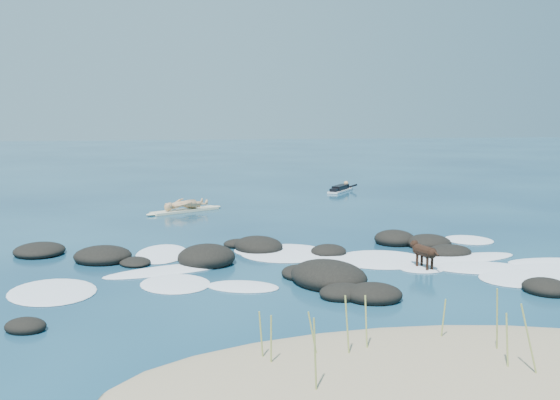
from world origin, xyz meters
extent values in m
plane|color=#0A2642|center=(0.00, 0.00, 0.00)|extent=(160.00, 160.00, 0.00)
ellipsoid|color=#9E8966|center=(0.00, -8.20, 0.00)|extent=(9.00, 4.40, 0.60)
cylinder|color=#9CA751|center=(0.96, -8.38, 0.56)|extent=(0.04, 0.16, 0.88)
cylinder|color=#9CA751|center=(1.14, -7.80, 0.66)|extent=(0.12, 0.10, 1.07)
cylinder|color=#9CA751|center=(-1.46, -7.38, 0.49)|extent=(0.16, 0.06, 0.74)
cylinder|color=#9CA751|center=(1.15, -8.60, 0.66)|extent=(0.22, 0.22, 1.05)
cylinder|color=#9CA751|center=(-2.09, -7.57, 0.51)|extent=(0.04, 0.07, 0.79)
cylinder|color=#9CA751|center=(-2.19, -7.30, 0.50)|extent=(0.08, 0.07, 0.76)
cylinder|color=#9CA751|center=(-0.99, -7.51, 0.61)|extent=(0.09, 0.11, 0.98)
cylinder|color=#9CA751|center=(-0.64, -7.31, 0.57)|extent=(0.04, 0.21, 0.89)
cylinder|color=#9CA751|center=(0.66, -7.09, 0.48)|extent=(0.09, 0.03, 0.72)
cylinder|color=#9CA751|center=(-1.72, -8.56, 0.64)|extent=(0.06, 0.09, 1.05)
ellipsoid|color=black|center=(0.55, -4.26, 0.11)|extent=(1.34, 1.24, 0.43)
ellipsoid|color=black|center=(-4.20, -0.33, 0.05)|extent=(0.95, 1.11, 0.20)
ellipsoid|color=black|center=(4.20, -4.45, 0.10)|extent=(1.19, 1.26, 0.39)
ellipsoid|color=black|center=(-1.48, 1.28, 0.07)|extent=(0.86, 0.76, 0.28)
ellipsoid|color=black|center=(2.98, 0.85, 0.13)|extent=(1.51, 1.54, 0.51)
ellipsoid|color=black|center=(3.81, -0.86, 0.09)|extent=(1.16, 0.94, 0.37)
ellipsoid|color=black|center=(-0.49, -2.25, 0.08)|extent=(0.88, 1.06, 0.33)
ellipsoid|color=black|center=(-0.98, 0.68, 0.12)|extent=(1.67, 1.83, 0.49)
ellipsoid|color=black|center=(-5.00, 0.20, 0.12)|extent=(1.91, 1.86, 0.49)
ellipsoid|color=black|center=(0.01, -3.99, 0.09)|extent=(1.10, 0.97, 0.37)
ellipsoid|color=black|center=(-2.47, -0.58, 0.16)|extent=(1.89, 1.93, 0.63)
ellipsoid|color=black|center=(-5.84, -4.85, 0.07)|extent=(0.90, 0.83, 0.28)
ellipsoid|color=black|center=(-0.01, -2.95, 0.16)|extent=(2.10, 2.33, 0.66)
ellipsoid|color=black|center=(0.75, -0.17, 0.09)|extent=(1.24, 1.23, 0.35)
ellipsoid|color=black|center=(3.75, 0.25, 0.11)|extent=(1.26, 1.30, 0.45)
ellipsoid|color=black|center=(-6.71, 1.31, 0.09)|extent=(1.48, 1.63, 0.38)
ellipsoid|color=white|center=(5.91, -2.10, 0.01)|extent=(2.29, 1.10, 0.12)
ellipsoid|color=white|center=(4.00, -1.34, 0.01)|extent=(3.13, 1.53, 0.12)
ellipsoid|color=white|center=(1.89, -1.03, 0.01)|extent=(2.67, 2.52, 0.12)
ellipsoid|color=white|center=(-0.80, 0.61, 0.01)|extent=(2.11, 2.02, 0.12)
ellipsoid|color=white|center=(-0.33, 0.16, 0.01)|extent=(3.00, 2.93, 0.12)
ellipsoid|color=white|center=(-1.87, -2.88, 0.01)|extent=(1.82, 1.48, 0.12)
ellipsoid|color=white|center=(5.56, -2.96, 0.01)|extent=(2.97, 2.58, 0.12)
ellipsoid|color=white|center=(0.64, -1.17, 0.01)|extent=(2.00, 1.94, 0.12)
ellipsoid|color=white|center=(-3.27, -2.38, 0.01)|extent=(1.96, 2.09, 0.12)
ellipsoid|color=white|center=(-3.55, 0.69, 0.01)|extent=(1.59, 2.51, 0.12)
ellipsoid|color=white|center=(-3.37, -1.15, 0.01)|extent=(3.28, 1.82, 0.12)
ellipsoid|color=white|center=(4.38, -3.35, 0.01)|extent=(2.28, 1.96, 0.12)
ellipsoid|color=white|center=(5.26, 0.86, 0.01)|extent=(1.78, 1.84, 0.12)
ellipsoid|color=white|center=(3.92, -2.31, 0.01)|extent=(2.69, 1.95, 0.12)
ellipsoid|color=white|center=(-5.78, -2.52, 0.01)|extent=(2.32, 2.57, 0.12)
ellipsoid|color=white|center=(2.52, -2.12, 0.01)|extent=(1.10, 0.90, 0.12)
cube|color=beige|center=(-2.66, 7.93, 0.05)|extent=(2.65, 1.88, 0.09)
ellipsoid|color=beige|center=(-1.47, 8.62, 0.05)|extent=(0.63, 0.55, 0.10)
ellipsoid|color=beige|center=(-3.84, 7.24, 0.05)|extent=(0.63, 0.55, 0.10)
imported|color=tan|center=(-2.66, 7.93, 0.99)|extent=(0.70, 0.78, 1.78)
cube|color=white|center=(4.92, 12.94, 0.05)|extent=(1.73, 2.09, 0.08)
ellipsoid|color=white|center=(5.58, 13.83, 0.05)|extent=(0.50, 0.55, 0.08)
cube|color=black|center=(4.92, 12.94, 0.20)|extent=(1.13, 1.34, 0.22)
sphere|color=tan|center=(5.39, 13.57, 0.32)|extent=(0.32, 0.32, 0.23)
cylinder|color=black|center=(5.25, 13.86, 0.19)|extent=(0.56, 0.22, 0.25)
cylinder|color=black|center=(5.71, 13.53, 0.19)|extent=(0.36, 0.53, 0.25)
cube|color=black|center=(4.47, 12.33, 0.16)|extent=(0.61, 0.65, 0.14)
cylinder|color=black|center=(2.52, -2.22, 0.45)|extent=(0.39, 0.59, 0.26)
sphere|color=black|center=(2.45, -1.99, 0.45)|extent=(0.33, 0.33, 0.27)
sphere|color=black|center=(2.58, -2.45, 0.45)|extent=(0.30, 0.30, 0.25)
sphere|color=black|center=(2.41, -1.84, 0.55)|extent=(0.24, 0.24, 0.19)
cone|color=black|center=(2.38, -1.73, 0.53)|extent=(0.13, 0.14, 0.10)
cone|color=black|center=(2.36, -1.86, 0.63)|extent=(0.10, 0.09, 0.09)
cone|color=black|center=(2.46, -1.83, 0.63)|extent=(0.10, 0.09, 0.09)
cylinder|color=black|center=(2.40, -2.06, 0.18)|extent=(0.08, 0.08, 0.35)
cylinder|color=black|center=(2.53, -2.02, 0.18)|extent=(0.08, 0.08, 0.35)
cylinder|color=black|center=(2.50, -2.42, 0.18)|extent=(0.08, 0.08, 0.35)
cylinder|color=black|center=(2.63, -2.38, 0.18)|extent=(0.08, 0.08, 0.35)
cylinder|color=black|center=(2.61, -2.57, 0.50)|extent=(0.11, 0.26, 0.15)
camera|label=1|loc=(-3.52, -15.63, 3.60)|focal=40.00mm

